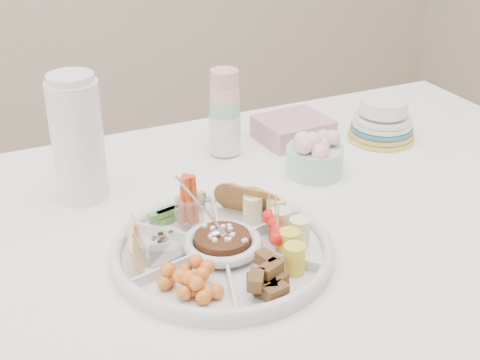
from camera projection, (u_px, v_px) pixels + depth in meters
name	position (u px, v px, depth m)	size (l,w,h in m)	color
dining_table	(275.00, 360.00, 1.48)	(1.52, 1.02, 0.76)	white
party_tray	(222.00, 247.00, 1.15)	(0.38, 0.38, 0.04)	white
bean_dip	(222.00, 243.00, 1.15)	(0.10, 0.10, 0.04)	#3B1A11
tortillas	(250.00, 202.00, 1.25)	(0.11, 0.11, 0.06)	olive
carrot_cucumber	(180.00, 197.00, 1.23)	(0.11, 0.11, 0.10)	#D64217
pita_raisins	(146.00, 242.00, 1.13)	(0.12, 0.12, 0.06)	#E7B88A
cherries	(189.00, 282.00, 1.04)	(0.11, 0.11, 0.04)	orange
granola_chunks	(271.00, 275.00, 1.06)	(0.10, 0.10, 0.04)	#4F3221
banana_tomato	(297.00, 223.00, 1.15)	(0.12, 0.12, 0.10)	#E5E270
cup_stack	(225.00, 113.00, 1.50)	(0.07, 0.07, 0.20)	white
thermos	(77.00, 137.00, 1.30)	(0.10, 0.10, 0.26)	white
flower_bowl	(315.00, 154.00, 1.43)	(0.12, 0.12, 0.09)	silver
napkin_stack	(293.00, 129.00, 1.60)	(0.16, 0.14, 0.05)	#BE8895
plate_stack	(382.00, 119.00, 1.59)	(0.16, 0.16, 0.10)	gold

